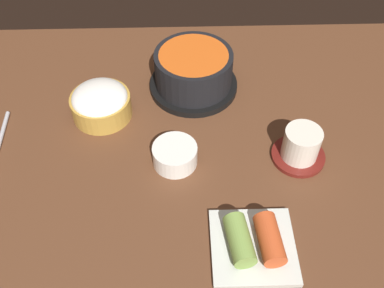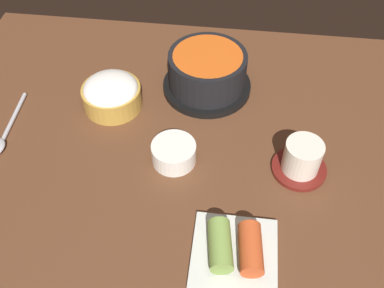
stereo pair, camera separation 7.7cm
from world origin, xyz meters
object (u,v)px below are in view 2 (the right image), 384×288
object	(u,v)px
tea_cup_with_saucer	(302,159)
banchan_cup_center	(174,152)
rice_bowl	(112,93)
kimchi_plate	(235,250)
stone_pot	(207,72)
spoon	(0,139)

from	to	relation	value
tea_cup_with_saucer	banchan_cup_center	world-z (taller)	tea_cup_with_saucer
rice_bowl	kimchi_plate	distance (cm)	39.44
stone_pot	kimchi_plate	world-z (taller)	stone_pot
banchan_cup_center	tea_cup_with_saucer	bearing A→B (deg)	1.13
tea_cup_with_saucer	kimchi_plate	world-z (taller)	tea_cup_with_saucer
rice_bowl	kimchi_plate	bearing A→B (deg)	-48.89
rice_bowl	tea_cup_with_saucer	size ratio (longest dim) A/B	1.20
rice_bowl	stone_pot	bearing A→B (deg)	22.23
banchan_cup_center	kimchi_plate	distance (cm)	20.94
spoon	kimchi_plate	bearing A→B (deg)	-21.88
stone_pot	tea_cup_with_saucer	size ratio (longest dim) A/B	1.88
tea_cup_with_saucer	rice_bowl	bearing A→B (deg)	161.72
stone_pot	banchan_cup_center	distance (cm)	20.22
stone_pot	tea_cup_with_saucer	distance (cm)	26.54
stone_pot	banchan_cup_center	world-z (taller)	stone_pot
rice_bowl	spoon	bearing A→B (deg)	-147.33
rice_bowl	tea_cup_with_saucer	xyz separation A→B (cm)	(36.17, -11.95, -0.16)
rice_bowl	tea_cup_with_saucer	world-z (taller)	same
stone_pot	spoon	world-z (taller)	stone_pot
kimchi_plate	banchan_cup_center	bearing A→B (deg)	124.27
tea_cup_with_saucer	banchan_cup_center	xyz separation A→B (cm)	(-22.05, -0.44, -1.01)
kimchi_plate	spoon	world-z (taller)	kimchi_plate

